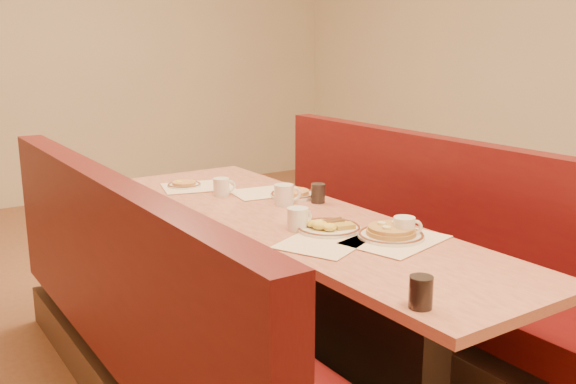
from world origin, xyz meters
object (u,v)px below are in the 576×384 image
diner_table (300,293)px  coffee_mug_b (298,218)px  eggs_plate (328,227)px  soda_tumbler_mid (318,193)px  pancake_plate (391,233)px  booth_right (412,266)px  coffee_mug_d (222,186)px  booth_left (154,334)px  coffee_mug_c (285,194)px  coffee_mug_a (405,228)px  soda_tumbler_near (421,292)px

diner_table → coffee_mug_b: coffee_mug_b is taller
diner_table → eggs_plate: bearing=-96.0°
soda_tumbler_mid → pancake_plate: bearing=-99.1°
booth_right → soda_tumbler_mid: bearing=160.8°
booth_right → eggs_plate: booth_right is taller
eggs_plate → soda_tumbler_mid: size_ratio=2.84×
soda_tumbler_mid → coffee_mug_d: bearing=128.7°
booth_left → soda_tumbler_mid: booth_left is taller
booth_right → coffee_mug_c: 0.83m
coffee_mug_a → coffee_mug_b: coffee_mug_b is taller
coffee_mug_a → coffee_mug_c: bearing=118.6°
coffee_mug_b → soda_tumbler_near: 0.90m
diner_table → coffee_mug_a: (0.16, -0.51, 0.42)m
eggs_plate → soda_tumbler_mid: bearing=58.6°
coffee_mug_d → pancake_plate: bearing=-66.1°
coffee_mug_b → soda_tumbler_mid: 0.49m
coffee_mug_b → soda_tumbler_near: (-0.16, -0.88, -0.00)m
booth_right → coffee_mug_d: booth_right is taller
diner_table → soda_tumbler_near: (-0.28, -1.04, 0.43)m
pancake_plate → coffee_mug_d: 1.08m
coffee_mug_a → soda_tumbler_near: bearing=-108.9°
pancake_plate → soda_tumbler_mid: soda_tumbler_mid is taller
booth_right → coffee_mug_a: bearing=-137.9°
coffee_mug_c → soda_tumbler_near: 1.32m
booth_left → booth_right: (1.46, 0.00, 0.00)m
diner_table → booth_left: bearing=180.0°
soda_tumbler_mid → booth_left: bearing=-169.7°
pancake_plate → coffee_mug_a: coffee_mug_a is taller
coffee_mug_a → soda_tumbler_mid: (0.07, 0.69, -0.00)m
booth_left → eggs_plate: (0.71, -0.25, 0.41)m
eggs_plate → soda_tumbler_mid: 0.49m
soda_tumbler_mid → coffee_mug_a: bearing=-95.5°
booth_left → soda_tumbler_mid: bearing=10.3°
soda_tumbler_near → booth_left: bearing=113.4°
soda_tumbler_near → coffee_mug_b: bearing=79.8°
coffee_mug_a → eggs_plate: bearing=146.6°
coffee_mug_c → soda_tumbler_mid: 0.17m
eggs_plate → coffee_mug_a: size_ratio=2.27×
coffee_mug_a → soda_tumbler_mid: 0.69m
coffee_mug_c → soda_tumbler_near: coffee_mug_c is taller
coffee_mug_c → soda_tumbler_mid: coffee_mug_c is taller
diner_table → coffee_mug_d: 0.73m
eggs_plate → soda_tumbler_mid: soda_tumbler_mid is taller
coffee_mug_c → coffee_mug_d: coffee_mug_c is taller
booth_left → booth_right: same height
booth_left → coffee_mug_c: bearing=16.0°
soda_tumbler_near → coffee_mug_c: bearing=74.8°
diner_table → coffee_mug_a: size_ratio=20.48×
booth_right → pancake_plate: 0.87m
diner_table → soda_tumbler_mid: 0.51m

